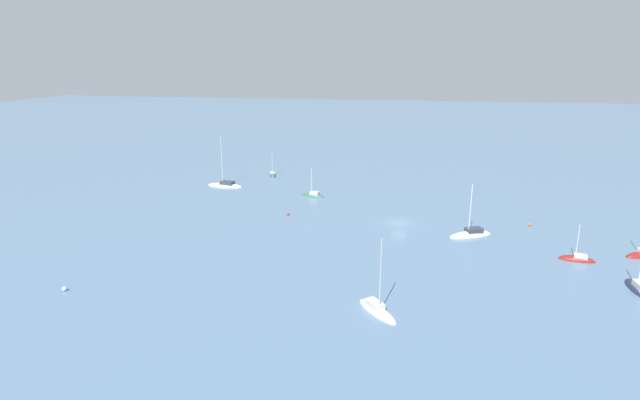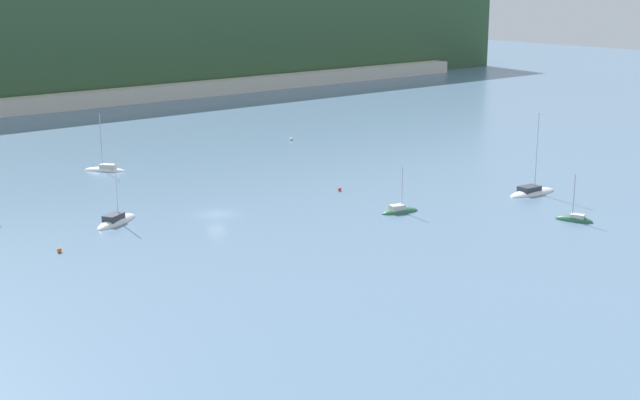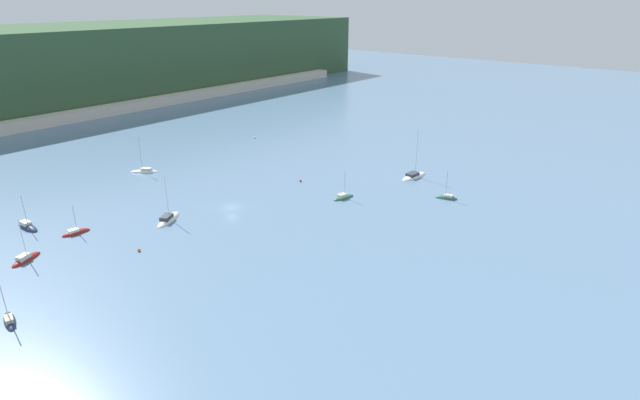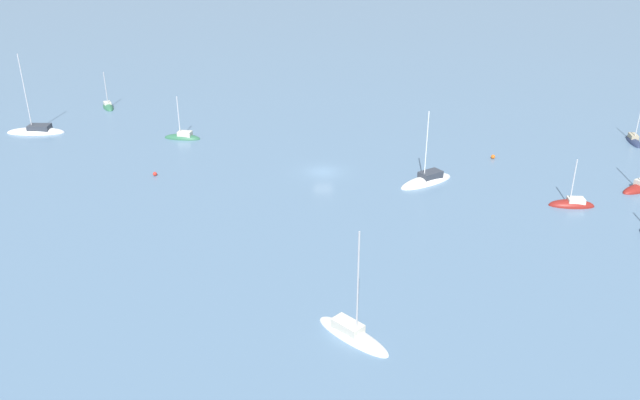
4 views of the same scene
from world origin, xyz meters
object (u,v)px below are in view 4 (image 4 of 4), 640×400
at_px(sailboat_1, 108,107).
at_px(sailboat_3, 633,141).
at_px(sailboat_7, 572,205).
at_px(sailboat_2, 36,132).
at_px(mooring_buoy_1, 155,174).
at_px(sailboat_5, 352,335).
at_px(sailboat_9, 427,181).
at_px(sailboat_6, 183,138).
at_px(sailboat_0, 640,188).
at_px(mooring_buoy_0, 493,157).

bearing_deg(sailboat_1, sailboat_3, 50.85).
xyz_separation_m(sailboat_3, sailboat_7, (19.76, 20.96, -0.04)).
distance_m(sailboat_2, sailboat_3, 91.93).
xyz_separation_m(sailboat_1, sailboat_7, (-62.90, 47.46, -0.00)).
height_order(sailboat_3, mooring_buoy_1, sailboat_3).
distance_m(sailboat_3, sailboat_7, 28.81).
bearing_deg(sailboat_5, mooring_buoy_1, 170.00).
xyz_separation_m(sailboat_1, mooring_buoy_1, (-12.87, 33.29, 0.18)).
bearing_deg(sailboat_9, sailboat_2, -52.83).
bearing_deg(mooring_buoy_1, sailboat_6, -97.76).
distance_m(sailboat_0, sailboat_2, 87.41).
xyz_separation_m(sailboat_6, mooring_buoy_1, (2.04, 14.99, 0.15)).
bearing_deg(sailboat_3, sailboat_6, -82.45).
xyz_separation_m(sailboat_6, sailboat_9, (-32.81, 20.58, 0.01)).
height_order(sailboat_0, mooring_buoy_0, sailboat_0).
bearing_deg(sailboat_9, mooring_buoy_0, -174.89).
bearing_deg(sailboat_6, sailboat_5, 124.64).
bearing_deg(mooring_buoy_1, sailboat_2, -43.49).
height_order(sailboat_1, sailboat_5, sailboat_5).
bearing_deg(sailboat_5, sailboat_7, 87.66).
height_order(sailboat_3, sailboat_5, sailboat_5).
distance_m(sailboat_0, sailboat_5, 47.75).
bearing_deg(sailboat_6, sailboat_2, 2.23).
xyz_separation_m(sailboat_0, mooring_buoy_0, (14.50, -12.26, 0.16)).
relative_size(mooring_buoy_0, mooring_buoy_1, 1.07).
bearing_deg(sailboat_5, sailboat_0, 83.50).
bearing_deg(sailboat_1, mooring_buoy_1, -0.24).
height_order(sailboat_3, sailboat_6, sailboat_3).
relative_size(sailboat_3, sailboat_5, 0.79).
bearing_deg(sailboat_2, sailboat_9, 161.04).
distance_m(sailboat_2, sailboat_5, 70.44).
bearing_deg(sailboat_3, mooring_buoy_0, -63.84).
bearing_deg(sailboat_1, sailboat_0, 37.98).
bearing_deg(mooring_buoy_0, sailboat_3, -168.29).
relative_size(sailboat_3, mooring_buoy_0, 14.17).
height_order(sailboat_9, mooring_buoy_1, sailboat_9).
bearing_deg(sailboat_2, sailboat_5, 132.24).
bearing_deg(sailboat_1, mooring_buoy_0, 40.68).
bearing_deg(sailboat_6, mooring_buoy_1, 96.85).
distance_m(sailboat_6, sailboat_7, 56.15).
xyz_separation_m(sailboat_0, sailboat_2, (81.94, -30.42, 0.00)).
distance_m(sailboat_3, sailboat_9, 37.07).
height_order(sailboat_7, mooring_buoy_0, sailboat_7).
relative_size(sailboat_2, sailboat_6, 1.80).
distance_m(sailboat_9, mooring_buoy_1, 35.30).
xyz_separation_m(sailboat_9, mooring_buoy_1, (34.85, -5.59, 0.14)).
height_order(sailboat_2, sailboat_3, sailboat_2).
height_order(sailboat_1, sailboat_9, sailboat_9).
relative_size(sailboat_0, sailboat_2, 0.66).
relative_size(sailboat_9, mooring_buoy_1, 19.08).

